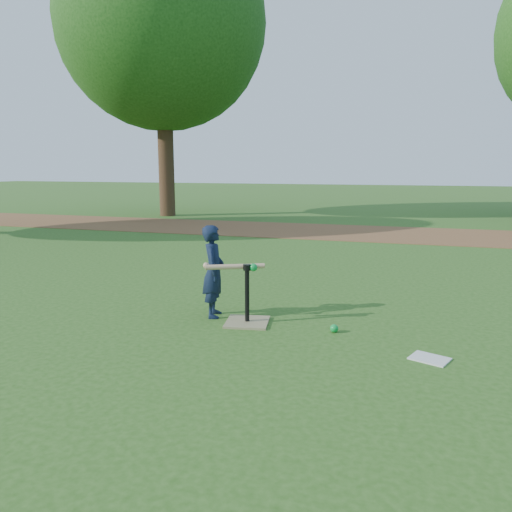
% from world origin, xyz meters
% --- Properties ---
extents(ground, '(80.00, 80.00, 0.00)m').
position_xyz_m(ground, '(0.00, 0.00, 0.00)').
color(ground, '#285116').
rests_on(ground, ground).
extents(dirt_strip, '(24.00, 3.00, 0.01)m').
position_xyz_m(dirt_strip, '(0.00, 7.50, 0.01)').
color(dirt_strip, brown).
rests_on(dirt_strip, ground).
extents(child, '(0.32, 0.41, 0.98)m').
position_xyz_m(child, '(-0.32, 0.14, 0.49)').
color(child, '#101B32').
rests_on(child, ground).
extents(wiffle_ball_ground, '(0.08, 0.08, 0.08)m').
position_xyz_m(wiffle_ball_ground, '(0.99, -0.01, 0.04)').
color(wiffle_ball_ground, '#0D9738').
rests_on(wiffle_ball_ground, ground).
extents(clipboard, '(0.36, 0.32, 0.01)m').
position_xyz_m(clipboard, '(1.86, -0.45, 0.01)').
color(clipboard, silver).
rests_on(clipboard, ground).
extents(batting_tee, '(0.50, 0.50, 0.61)m').
position_xyz_m(batting_tee, '(0.10, 0.01, 0.11)').
color(batting_tee, '#8D8259').
rests_on(batting_tee, ground).
extents(swing_action, '(0.61, 0.31, 0.08)m').
position_xyz_m(swing_action, '(-0.02, -0.00, 0.59)').
color(swing_action, tan).
rests_on(swing_action, ground).
extents(tree_left, '(6.40, 6.40, 9.08)m').
position_xyz_m(tree_left, '(-6.00, 10.00, 5.87)').
color(tree_left, '#382316').
rests_on(tree_left, ground).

